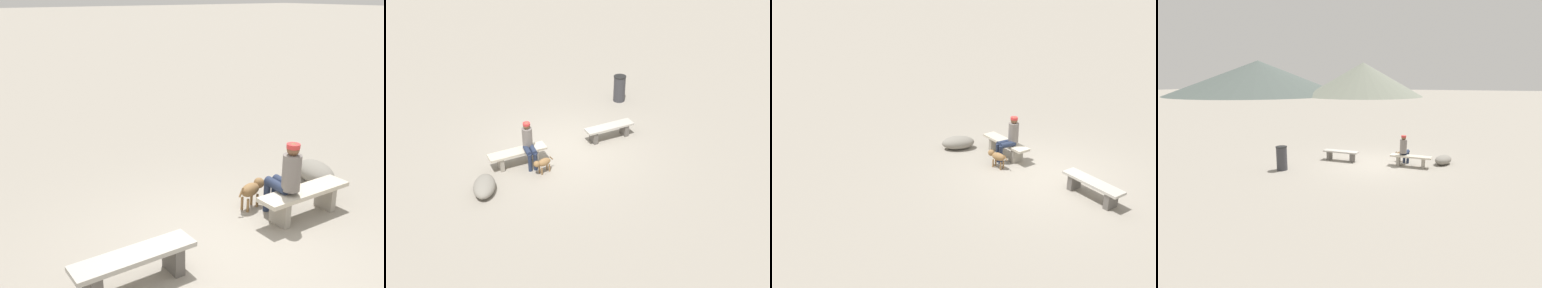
% 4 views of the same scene
% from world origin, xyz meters
% --- Properties ---
extents(ground, '(210.00, 210.00, 0.06)m').
position_xyz_m(ground, '(0.00, 0.00, -0.03)').
color(ground, gray).
extents(bench_left, '(1.55, 0.40, 0.44)m').
position_xyz_m(bench_left, '(-1.50, -0.04, 0.30)').
color(bench_left, '#605B56').
rests_on(bench_left, ground).
extents(bench_right, '(1.65, 0.40, 0.46)m').
position_xyz_m(bench_right, '(1.52, 0.10, 0.33)').
color(bench_right, gray).
rests_on(bench_right, ground).
extents(seated_person, '(0.35, 0.66, 1.28)m').
position_xyz_m(seated_person, '(1.22, 0.22, 0.71)').
color(seated_person, slate).
rests_on(seated_person, ground).
extents(dog, '(0.63, 0.30, 0.46)m').
position_xyz_m(dog, '(1.05, 0.79, 0.33)').
color(dog, olive).
rests_on(dog, ground).
extents(trash_bin, '(0.44, 0.44, 0.94)m').
position_xyz_m(trash_bin, '(-3.12, -2.17, 0.47)').
color(trash_bin, '#38383D').
rests_on(trash_bin, ground).
extents(boulder, '(0.89, 1.13, 0.38)m').
position_xyz_m(boulder, '(2.74, 0.93, 0.19)').
color(boulder, gray).
rests_on(boulder, ground).
extents(distant_peak_0, '(26.04, 26.04, 7.30)m').
position_xyz_m(distant_peak_0, '(-18.07, 52.83, 3.65)').
color(distant_peak_0, gray).
rests_on(distant_peak_0, ground).
extents(distant_peak_1, '(41.99, 41.99, 8.14)m').
position_xyz_m(distant_peak_1, '(-44.03, 50.58, 4.07)').
color(distant_peak_1, '#4C5651').
rests_on(distant_peak_1, ground).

